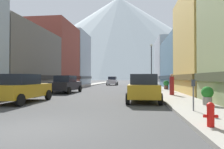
{
  "coord_description": "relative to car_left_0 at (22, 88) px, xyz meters",
  "views": [
    {
      "loc": [
        3.31,
        -5.4,
        1.56
      ],
      "look_at": [
        -0.54,
        26.74,
        2.07
      ],
      "focal_mm": 31.93,
      "sensor_mm": 36.0,
      "label": 1
    }
  ],
  "objects": [
    {
      "name": "storefront_left_1",
      "position": [
        -8.55,
        10.26,
        2.68
      ],
      "size": [
        9.99,
        11.85,
        7.43
      ],
      "color": "#66605B",
      "rests_on": "ground"
    },
    {
      "name": "car_left_1",
      "position": [
        -0.0,
        8.0,
        0.0
      ],
      "size": [
        2.2,
        4.46,
        1.78
      ],
      "color": "black",
      "rests_on": "ground"
    },
    {
      "name": "storefront_left_3",
      "position": [
        -7.45,
        30.94,
        4.65
      ],
      "size": [
        7.8,
        9.37,
        11.47
      ],
      "color": "#99A5B2",
      "rests_on": "ground"
    },
    {
      "name": "car_right_1",
      "position": [
        7.6,
        8.16,
        0.0
      ],
      "size": [
        2.14,
        4.44,
        1.78
      ],
      "color": "black",
      "rests_on": "ground"
    },
    {
      "name": "pedestrian_2",
      "position": [
        -2.45,
        2.87,
        -0.04
      ],
      "size": [
        0.36,
        0.36,
        1.55
      ],
      "color": "#333338",
      "rests_on": "sidewalk_left"
    },
    {
      "name": "car_right_0",
      "position": [
        7.6,
        1.33,
        0.0
      ],
      "size": [
        2.13,
        4.43,
        1.78
      ],
      "color": "#B28419",
      "rests_on": "ground"
    },
    {
      "name": "sidewalk_left",
      "position": [
        -2.45,
        28.64,
        -0.82
      ],
      "size": [
        2.5,
        100.0,
        0.15
      ],
      "primitive_type": "cube",
      "color": "gray",
      "rests_on": "ground"
    },
    {
      "name": "storefront_right_2",
      "position": [
        16.0,
        17.39,
        2.53
      ],
      "size": [
        9.7,
        11.84,
        7.13
      ],
      "color": "slate",
      "rests_on": "ground"
    },
    {
      "name": "ground_plane",
      "position": [
        3.8,
        -6.36,
        -0.9
      ],
      "size": [
        400.0,
        400.0,
        0.0
      ],
      "primitive_type": "plane",
      "color": "#3F3F3F"
    },
    {
      "name": "storefront_right_3",
      "position": [
        15.67,
        29.59,
        3.54
      ],
      "size": [
        9.04,
        11.42,
        9.2
      ],
      "color": "#99A5B2",
      "rests_on": "ground"
    },
    {
      "name": "pedestrian_0",
      "position": [
        -2.45,
        4.94,
        -0.04
      ],
      "size": [
        0.36,
        0.36,
        1.56
      ],
      "color": "#333338",
      "rests_on": "sidewalk_left"
    },
    {
      "name": "sidewalk_right",
      "position": [
        10.05,
        28.64,
        -0.82
      ],
      "size": [
        2.5,
        100.0,
        0.15
      ],
      "primitive_type": "cube",
      "color": "gray",
      "rests_on": "ground"
    },
    {
      "name": "potted_plant_2",
      "position": [
        10.8,
        13.2,
        -0.16
      ],
      "size": [
        0.7,
        0.7,
        1.07
      ],
      "color": "brown",
      "rests_on": "sidewalk_right"
    },
    {
      "name": "pedestrian_1",
      "position": [
        10.05,
        5.06,
        0.05
      ],
      "size": [
        0.36,
        0.36,
        1.73
      ],
      "color": "maroon",
      "rests_on": "sidewalk_right"
    },
    {
      "name": "fire_hydrant_near",
      "position": [
        9.25,
        -5.72,
        -0.37
      ],
      "size": [
        0.4,
        0.22,
        0.7
      ],
      "color": "red",
      "rests_on": "sidewalk_right"
    },
    {
      "name": "car_right_3",
      "position": [
        7.6,
        22.97,
        0.0
      ],
      "size": [
        2.25,
        4.48,
        1.78
      ],
      "color": "#9E1111",
      "rests_on": "ground"
    },
    {
      "name": "streetlamp_right",
      "position": [
        9.15,
        14.76,
        3.09
      ],
      "size": [
        0.36,
        0.36,
        5.86
      ],
      "color": "black",
      "rests_on": "sidewalk_right"
    },
    {
      "name": "parking_meter_near",
      "position": [
        9.55,
        -2.91,
        0.11
      ],
      "size": [
        0.14,
        0.1,
        1.33
      ],
      "color": "#595960",
      "rests_on": "sidewalk_right"
    },
    {
      "name": "car_right_2",
      "position": [
        7.6,
        15.17,
        0.0
      ],
      "size": [
        2.14,
        4.43,
        1.78
      ],
      "color": "silver",
      "rests_on": "ground"
    },
    {
      "name": "potted_plant_1",
      "position": [
        10.8,
        -0.9,
        -0.23
      ],
      "size": [
        0.61,
        0.61,
        0.95
      ],
      "color": "gray",
      "rests_on": "sidewalk_right"
    },
    {
      "name": "storefront_left_2",
      "position": [
        -8.25,
        21.0,
        4.32
      ],
      "size": [
        9.41,
        9.6,
        10.78
      ],
      "color": "brown",
      "rests_on": "ground"
    },
    {
      "name": "car_left_0",
      "position": [
        0.0,
        0.0,
        0.0
      ],
      "size": [
        2.16,
        4.45,
        1.78
      ],
      "color": "#B28419",
      "rests_on": "ground"
    },
    {
      "name": "car_driving_0",
      "position": [
        2.2,
        29.89,
        0.0
      ],
      "size": [
        2.06,
        4.4,
        1.78
      ],
      "color": "silver",
      "rests_on": "ground"
    },
    {
      "name": "mountain_backdrop",
      "position": [
        -14.84,
        253.64,
        54.29
      ],
      "size": [
        299.7,
        299.7,
        110.38
      ],
      "primitive_type": "cone",
      "color": "silver",
      "rests_on": "ground"
    },
    {
      "name": "potted_plant_0",
      "position": [
        -3.2,
        5.57,
        -0.18
      ],
      "size": [
        0.66,
        0.66,
        0.99
      ],
      "color": "brown",
      "rests_on": "sidewalk_left"
    }
  ]
}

